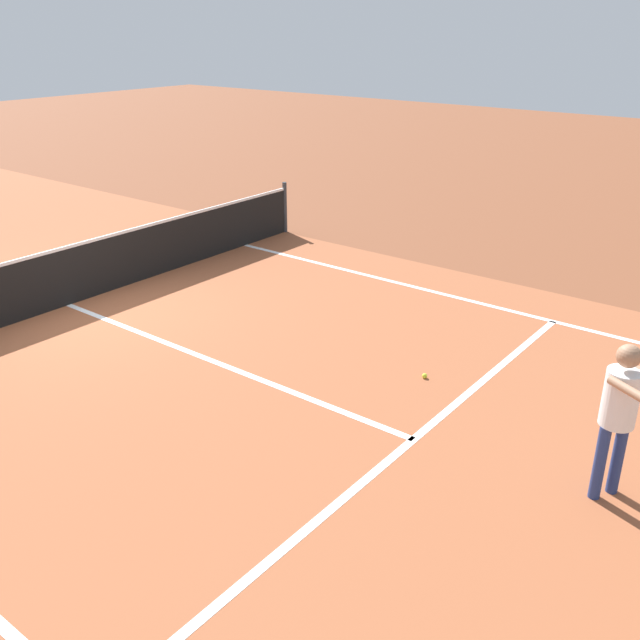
% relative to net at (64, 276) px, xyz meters
% --- Properties ---
extents(ground_plane, '(60.00, 60.00, 0.00)m').
position_rel_net_xyz_m(ground_plane, '(0.00, 0.00, -0.49)').
color(ground_plane, brown).
extents(court_surface_inbounds, '(10.62, 24.40, 0.00)m').
position_rel_net_xyz_m(court_surface_inbounds, '(0.00, 0.00, -0.49)').
color(court_surface_inbounds, '#9E5433').
rests_on(court_surface_inbounds, ground_plane).
extents(line_sideline_right, '(0.10, 11.89, 0.01)m').
position_rel_net_xyz_m(line_sideline_right, '(4.11, -5.95, -0.49)').
color(line_sideline_right, white).
rests_on(line_sideline_right, ground_plane).
extents(line_service_near, '(8.22, 0.10, 0.01)m').
position_rel_net_xyz_m(line_service_near, '(0.00, -6.40, -0.49)').
color(line_service_near, white).
rests_on(line_service_near, ground_plane).
extents(line_center_service, '(0.10, 6.40, 0.01)m').
position_rel_net_xyz_m(line_center_service, '(0.00, -3.20, -0.49)').
color(line_center_service, white).
rests_on(line_center_service, ground_plane).
extents(net, '(10.81, 0.09, 1.07)m').
position_rel_net_xyz_m(net, '(0.00, 0.00, 0.00)').
color(net, '#33383D').
rests_on(net, ground_plane).
extents(player_near, '(0.87, 0.98, 1.59)m').
position_rel_net_xyz_m(player_near, '(0.28, -8.35, 0.49)').
color(player_near, navy).
rests_on(player_near, ground_plane).
extents(tennis_ball_mid_court, '(0.07, 0.07, 0.07)m').
position_rel_net_xyz_m(tennis_ball_mid_court, '(1.32, -5.78, -0.46)').
color(tennis_ball_mid_court, '#CCE033').
rests_on(tennis_ball_mid_court, ground_plane).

